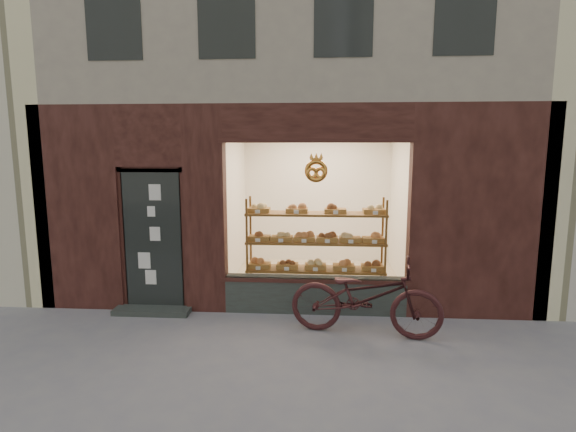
{
  "coord_description": "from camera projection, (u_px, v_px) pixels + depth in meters",
  "views": [
    {
      "loc": [
        0.5,
        -4.42,
        2.5
      ],
      "look_at": [
        0.05,
        2.0,
        1.5
      ],
      "focal_mm": 28.0,
      "sensor_mm": 36.0,
      "label": 1
    }
  ],
  "objects": [
    {
      "name": "ground",
      "position": [
        270.0,
        383.0,
        4.78
      ],
      "size": [
        90.0,
        90.0,
        0.0
      ],
      "primitive_type": "plane",
      "color": "slate"
    },
    {
      "name": "bicycle",
      "position": [
        365.0,
        297.0,
        5.95
      ],
      "size": [
        2.08,
        1.01,
        1.05
      ],
      "primitive_type": "imported",
      "rotation": [
        0.0,
        0.0,
        1.41
      ],
      "color": "#331517",
      "rests_on": "ground"
    },
    {
      "name": "display_shelf",
      "position": [
        316.0,
        250.0,
        7.13
      ],
      "size": [
        2.2,
        0.45,
        1.7
      ],
      "color": "#5E3013",
      "rests_on": "ground"
    }
  ]
}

